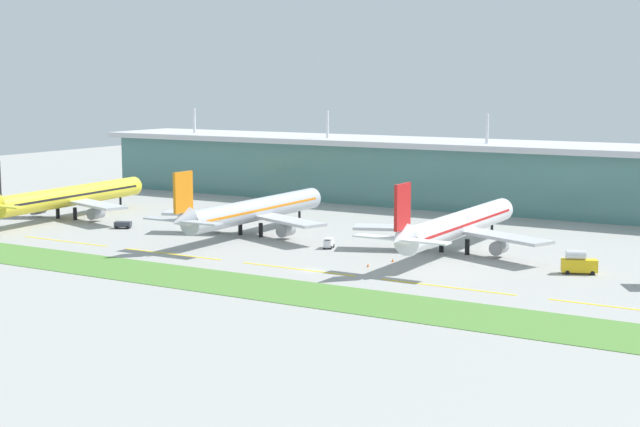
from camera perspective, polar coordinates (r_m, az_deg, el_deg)
ground_plane at (r=194.51m, az=-0.61°, el=-3.53°), size 600.00×600.00×0.00m
terminal_building at (r=292.24m, az=10.59°, el=2.35°), size 288.00×34.00×29.73m
airliner_nearest at (r=276.41m, az=-15.23°, el=1.02°), size 48.67×68.51×18.90m
airliner_near_middle at (r=238.44m, az=-4.13°, el=0.19°), size 48.80×66.28×18.90m
airliner_far_middle at (r=216.11m, az=8.47°, el=-0.71°), size 48.80×67.99×18.90m
taxiway_stripe_west at (r=238.07m, az=-15.48°, el=-1.67°), size 28.00×0.70×0.04m
taxiway_stripe_mid_west at (r=215.29m, az=-9.14°, el=-2.49°), size 28.00×0.70×0.04m
taxiway_stripe_centre at (r=195.78m, az=-1.41°, el=-3.45°), size 28.00×0.70×0.04m
taxiway_stripe_mid_east at (r=180.63m, az=7.84°, el=-4.52°), size 28.00×0.70×0.04m
taxiway_stripe_east at (r=170.98m, az=18.47°, el=-5.59°), size 28.00×0.70×0.04m
grass_verge at (r=178.81m, az=-3.75°, el=-4.58°), size 300.00×18.00×0.10m
pushback_tug at (r=255.12m, az=-12.08°, el=-0.66°), size 5.01×4.09×1.85m
fuel_truck at (r=198.00m, az=15.67°, el=-2.97°), size 7.64×5.26×4.95m
baggage_cart at (r=219.81m, az=0.55°, el=-1.84°), size 2.82×3.95×2.48m
safety_cone_left_wingtip at (r=198.35m, az=2.99°, el=-3.21°), size 0.56×0.56×0.70m
safety_cone_nose_front at (r=204.36m, az=4.51°, el=-2.89°), size 0.56×0.56×0.70m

